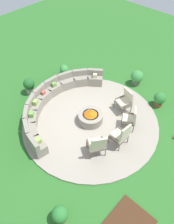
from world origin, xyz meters
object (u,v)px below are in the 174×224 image
Objects in this scene: curved_stone_bench at (54,101)px; lounge_chair_back_left at (131,118)px; potted_plant_4 at (29,85)px; potted_plant_0 at (60,215)px; potted_plant_1 at (137,77)px; lounge_chair_front_left at (97,145)px; potted_plant_2 at (65,72)px; potted_plant_3 at (64,70)px; lounge_chair_back_right at (125,100)px; fire_pit at (90,116)px; lounge_chair_front_right at (121,135)px; potted_plant_5 at (159,99)px.

lounge_chair_back_left is at bearing -67.98° from curved_stone_bench.
curved_stone_bench is 4.91× the size of lounge_chair_back_left.
potted_plant_0 is at bearing -118.71° from potted_plant_4.
lounge_chair_back_left is at bearing -151.04° from potted_plant_1.
lounge_chair_front_left reaches higher than potted_plant_4.
potted_plant_4 is at bearing 116.35° from lounge_chair_front_left.
potted_plant_4 is (2.94, 5.36, 0.09)m from potted_plant_0.
lounge_chair_back_left reaches higher than potted_plant_1.
potted_plant_3 is at bearing 52.72° from potted_plant_2.
curved_stone_bench is at bearing 50.73° from potted_plant_0.
curved_stone_bench is at bearing 57.55° from lounge_chair_back_right.
curved_stone_bench is (-0.44, 1.79, 0.05)m from fire_pit.
fire_pit is 1.01× the size of lounge_chair_back_left.
fire_pit is 1.66m from lounge_chair_back_left.
potted_plant_1 reaches higher than potted_plant_0.
lounge_chair_back_left is (0.97, 0.25, -0.03)m from lounge_chair_front_right.
lounge_chair_front_left is 1.00m from lounge_chair_front_right.
potted_plant_0 is 0.91× the size of potted_plant_2.
lounge_chair_back_right reaches higher than potted_plant_4.
potted_plant_5 is (1.98, -0.20, -0.22)m from lounge_chair_back_left.
lounge_chair_front_right is at bearing -107.19° from potted_plant_2.
potted_plant_1 is 3.63m from potted_plant_2.
potted_plant_0 reaches higher than potted_plant_3.
potted_plant_0 is at bearing -176.45° from potted_plant_5.
lounge_chair_back_right is 5.23m from potted_plant_0.
lounge_chair_front_left is 2.59m from potted_plant_0.
lounge_chair_front_right is at bearing 140.34° from lounge_chair_back_right.
potted_plant_5 is at bearing 3.55° from potted_plant_0.
potted_plant_5 reaches higher than potted_plant_0.
lounge_chair_front_left is (-1.05, -1.27, 0.31)m from fire_pit.
curved_stone_bench reaches higher than potted_plant_5.
curved_stone_bench is at bearing -145.82° from potted_plant_2.
potted_plant_1 is (1.90, 0.65, -0.21)m from lounge_chair_back_right.
lounge_chair_front_left is at bearing -119.09° from potted_plant_2.
lounge_chair_back_left reaches higher than potted_plant_4.
lounge_chair_back_right reaches higher than curved_stone_bench.
fire_pit is 1.30× the size of potted_plant_4.
potted_plant_2 is at bearing 108.53° from potted_plant_5.
lounge_chair_front_left is 4.86m from potted_plant_2.
lounge_chair_front_left is (-0.62, -3.06, 0.26)m from curved_stone_bench.
fire_pit is 0.97× the size of lounge_chair_back_right.
potted_plant_0 is 7.19m from potted_plant_3.
lounge_chair_front_left is at bearing 175.20° from potted_plant_5.
potted_plant_2 reaches higher than potted_plant_0.
fire_pit reaches higher than potted_plant_0.
curved_stone_bench is 6.66× the size of potted_plant_1.
potted_plant_1 reaches higher than fire_pit.
lounge_chair_front_right is at bearing -84.68° from potted_plant_4.
potted_plant_1 is (3.54, 1.67, -0.23)m from lounge_chair_front_right.
lounge_chair_front_right is 3.92m from potted_plant_1.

